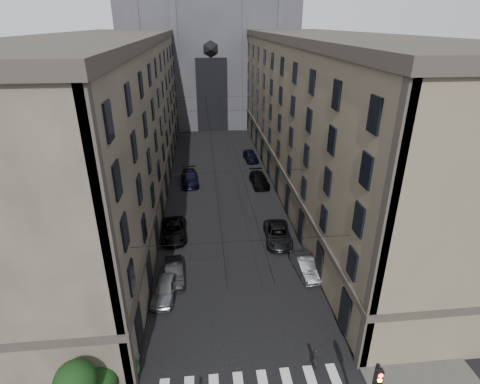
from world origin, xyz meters
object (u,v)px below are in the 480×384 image
object	(u,v)px
car_right_midnear	(278,234)
car_right_midfar	(259,180)
car_left_midnear	(174,272)
car_left_near	(165,288)
car_left_midfar	(174,230)
gothic_tower	(209,34)
car_right_far	(251,156)
car_right_near	(306,266)
pedestrian	(315,358)
car_left_far	(190,178)

from	to	relation	value
car_right_midnear	car_right_midfar	distance (m)	14.27
car_left_midnear	car_left_near	bearing A→B (deg)	-111.42
car_left_midfar	gothic_tower	bearing A→B (deg)	80.66
gothic_tower	car_left_near	bearing A→B (deg)	-95.43
car_right_midnear	car_left_midnear	bearing A→B (deg)	-148.61
car_left_midfar	car_right_far	distance (m)	24.64
car_right_near	car_right_midfar	distance (m)	19.74
car_left_near	car_left_midfar	size ratio (longest dim) A/B	0.84
car_left_near	car_right_far	xyz separation A→B (m)	(10.99, 31.24, 0.01)
car_left_midnear	car_right_midfar	size ratio (longest dim) A/B	0.82
car_right_near	pedestrian	world-z (taller)	pedestrian
car_left_near	pedestrian	distance (m)	12.77
car_left_near	car_right_midfar	size ratio (longest dim) A/B	0.86
car_left_far	car_right_near	world-z (taller)	car_left_far
car_left_midnear	car_right_midnear	distance (m)	11.22
car_left_midnear	car_left_far	distance (m)	20.89
pedestrian	car_left_midfar	bearing A→B (deg)	14.68
car_right_near	car_right_far	size ratio (longest dim) A/B	0.96
car_left_far	car_right_midfar	bearing A→B (deg)	-13.02
car_left_midnear	car_right_midnear	bearing A→B (deg)	21.28
car_right_midnear	car_left_midfar	bearing A→B (deg)	174.07
car_right_midnear	car_right_midfar	bearing A→B (deg)	93.22
car_left_near	car_right_midnear	world-z (taller)	car_left_near
car_left_midnear	pedestrian	size ratio (longest dim) A/B	2.69
car_right_far	car_left_near	bearing A→B (deg)	-114.63
gothic_tower	car_right_midfar	distance (m)	42.92
car_left_near	pedestrian	bearing A→B (deg)	-31.43
car_left_midnear	car_left_midfar	world-z (taller)	car_left_midfar
car_right_midfar	pedestrian	bearing A→B (deg)	-94.61
car_left_midnear	car_right_near	world-z (taller)	car_right_near
car_left_midnear	car_right_midfar	distance (m)	21.93
car_left_near	car_left_midnear	world-z (taller)	car_left_near
car_right_near	car_right_midfar	bearing A→B (deg)	87.41
car_right_far	pedestrian	bearing A→B (deg)	-96.76
gothic_tower	car_left_midnear	size ratio (longest dim) A/B	13.51
car_right_midfar	car_left_midnear	bearing A→B (deg)	-120.78
car_left_far	car_right_midfar	xyz separation A→B (m)	(9.31, -1.49, -0.04)
car_left_midfar	car_right_midnear	xyz separation A→B (m)	(10.41, -1.89, 0.01)
car_left_midfar	car_right_midnear	world-z (taller)	car_right_midnear
car_left_far	car_right_near	distance (m)	23.62
car_left_far	car_right_far	xyz separation A→B (m)	(9.43, 8.26, -0.01)
car_left_midfar	pedestrian	world-z (taller)	pedestrian
car_left_near	car_left_midnear	xyz separation A→B (m)	(0.59, 2.10, -0.06)
car_right_midnear	car_right_midfar	xyz separation A→B (m)	(0.28, 14.27, 0.00)
gothic_tower	car_right_midnear	distance (m)	56.20
car_right_midfar	pedestrian	world-z (taller)	pedestrian
car_left_midfar	car_right_midfar	bearing A→B (deg)	46.06
car_left_near	car_right_near	size ratio (longest dim) A/B	1.03
car_left_midfar	car_right_midfar	size ratio (longest dim) A/B	1.02
car_left_midnear	car_right_midfar	bearing A→B (deg)	56.29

